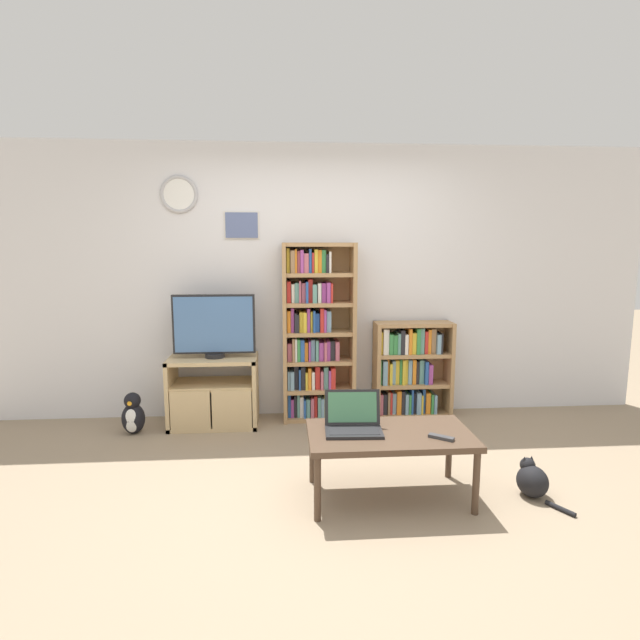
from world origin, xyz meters
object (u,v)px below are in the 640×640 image
Objects in this scene: bookshelf_short at (409,369)px; laptop at (353,421)px; television at (214,326)px; coffee_table at (390,439)px; remote_near_laptop at (441,437)px; tv_stand at (214,391)px; bookshelf_tall at (314,334)px; cat at (532,480)px; penguin_figurine at (133,415)px.

bookshelf_short reaches higher than laptop.
bookshelf_short is (1.85, 0.14, -0.47)m from television.
laptop reaches higher than coffee_table.
laptop is (1.08, -1.39, -0.42)m from television.
laptop is at bearing -73.10° from remote_near_laptop.
bookshelf_tall is (0.94, 0.12, 0.50)m from tv_stand.
coffee_table is at bearing -78.57° from remote_near_laptop.
cat is at bearing -33.29° from tv_stand.
coffee_table is 0.33m from remote_near_laptop.
penguin_figurine is (-1.79, 1.23, -0.34)m from laptop.
laptop reaches higher than cat.
laptop reaches higher than remote_near_laptop.
tv_stand is 0.73m from penguin_figurine.
remote_near_laptop is at bearing -68.01° from bookshelf_tall.
bookshelf_tall is 4.50× the size of penguin_figurine.
remote_near_laptop is (0.53, -0.19, -0.05)m from laptop.
television is 2.84m from cat.
tv_stand is 2.28m from remote_near_laptop.
television is (0.02, -0.01, 0.61)m from tv_stand.
penguin_figurine is (-0.69, -0.17, -0.15)m from tv_stand.
television is 1.79× the size of cat.
television is at bearing 138.42° from cat.
tv_stand is at bearing -175.90° from bookshelf_short.
penguin_figurine is at bearing 147.70° from coffee_table.
cat is at bearing 133.55° from remote_near_laptop.
bookshelf_short is 2.25× the size of cat.
remote_near_laptop is (0.69, -1.71, -0.36)m from bookshelf_tall.
bookshelf_tall is 1.57× the size of coffee_table.
cat is (2.29, -1.51, -0.21)m from tv_stand.
bookshelf_short is 2.42× the size of laptop.
remote_near_laptop is 0.38× the size of cat.
tv_stand is 1.07m from bookshelf_tall.
television is 0.69× the size of coffee_table.
bookshelf_tall reaches higher than penguin_figurine.
tv_stand is 0.75× the size of coffee_table.
remote_near_laptop reaches higher than penguin_figurine.
coffee_table is 2.86× the size of penguin_figurine.
bookshelf_tall reaches higher than tv_stand.
television is 0.80× the size of bookshelf_short.
laptop is 0.93× the size of cat.
coffee_table is at bearing -32.30° from penguin_figurine.
bookshelf_short is 5.97× the size of remote_near_laptop.
penguin_figurine reaches higher than cat.
penguin_figurine is at bearing -173.17° from bookshelf_short.
cat is (0.42, -1.64, -0.35)m from bookshelf_short.
coffee_table is at bearing -47.76° from television.
cat is at bearing -24.09° from penguin_figurine.
bookshelf_short reaches higher than coffee_table.
bookshelf_tall is 2.23m from cat.
remote_near_laptop is (-0.24, -1.72, -0.00)m from bookshelf_short.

